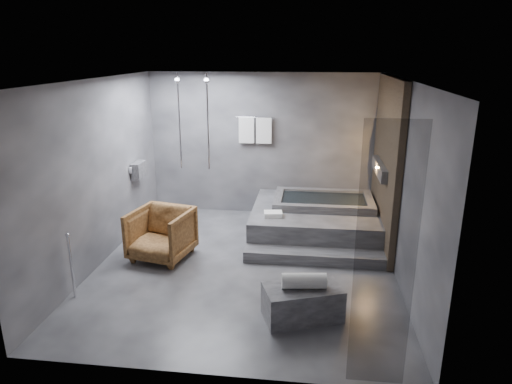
# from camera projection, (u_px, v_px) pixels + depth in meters

# --- Properties ---
(room) EXTENTS (5.00, 5.04, 2.82)m
(room) POSITION_uv_depth(u_px,v_px,m) (273.00, 154.00, 6.72)
(room) COLOR #2E2E31
(room) RESTS_ON ground
(tub_deck) EXTENTS (2.20, 2.00, 0.50)m
(tub_deck) POSITION_uv_depth(u_px,v_px,m) (314.00, 221.00, 8.23)
(tub_deck) COLOR #343436
(tub_deck) RESTS_ON ground
(tub_step) EXTENTS (2.20, 0.36, 0.18)m
(tub_step) POSITION_uv_depth(u_px,v_px,m) (314.00, 257.00, 7.16)
(tub_step) COLOR #343436
(tub_step) RESTS_ON ground
(concrete_bench) EXTENTS (1.06, 0.80, 0.42)m
(concrete_bench) POSITION_uv_depth(u_px,v_px,m) (302.00, 302.00, 5.63)
(concrete_bench) COLOR #353538
(concrete_bench) RESTS_ON ground
(driftwood_chair) EXTENTS (1.04, 1.06, 0.81)m
(driftwood_chair) POSITION_uv_depth(u_px,v_px,m) (161.00, 234.00, 7.22)
(driftwood_chair) COLOR #442711
(driftwood_chair) RESTS_ON ground
(rolled_towel) EXTENTS (0.56, 0.26, 0.19)m
(rolled_towel) POSITION_uv_depth(u_px,v_px,m) (304.00, 281.00, 5.51)
(rolled_towel) COLOR white
(rolled_towel) RESTS_ON concrete_bench
(deck_towel) EXTENTS (0.33, 0.26, 0.08)m
(deck_towel) POSITION_uv_depth(u_px,v_px,m) (273.00, 214.00, 7.70)
(deck_towel) COLOR white
(deck_towel) RESTS_ON tub_deck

